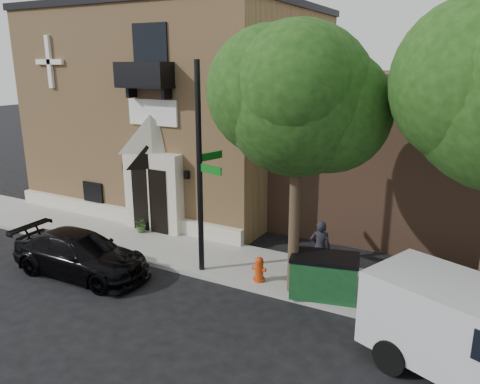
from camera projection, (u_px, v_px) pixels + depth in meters
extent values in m
plane|color=black|center=(129.00, 261.00, 16.52)|extent=(120.00, 120.00, 0.00)
cube|color=gray|center=(177.00, 250.00, 17.31)|extent=(42.00, 3.00, 0.15)
cube|color=tan|center=(186.00, 109.00, 23.47)|extent=(12.00, 10.00, 9.00)
cube|color=black|center=(183.00, 11.00, 22.23)|extent=(12.20, 10.20, 0.30)
cube|color=beige|center=(120.00, 214.00, 20.22)|extent=(12.00, 0.30, 0.60)
cube|color=beige|center=(154.00, 192.00, 18.84)|extent=(2.60, 0.55, 3.20)
pyramid|color=beige|center=(151.00, 134.00, 18.21)|extent=(2.60, 0.55, 1.50)
cube|color=black|center=(150.00, 201.00, 18.68)|extent=(1.70, 0.06, 2.60)
cube|color=beige|center=(149.00, 201.00, 18.64)|extent=(0.06, 0.04, 2.60)
cube|color=white|center=(153.00, 112.00, 18.16)|extent=(2.30, 0.10, 1.00)
cube|color=black|center=(145.00, 87.00, 17.56)|extent=(2.20, 0.90, 0.10)
cube|color=black|center=(137.00, 75.00, 17.08)|extent=(2.20, 0.06, 0.90)
cube|color=black|center=(123.00, 74.00, 17.92)|extent=(0.06, 0.90, 0.90)
cube|color=black|center=(167.00, 75.00, 16.96)|extent=(0.06, 0.90, 0.90)
cube|color=black|center=(150.00, 54.00, 17.60)|extent=(1.60, 0.08, 2.20)
cube|color=white|center=(49.00, 62.00, 20.16)|extent=(0.22, 0.14, 2.20)
cube|color=white|center=(49.00, 62.00, 20.16)|extent=(1.60, 0.14, 0.22)
cube|color=black|center=(93.00, 193.00, 20.83)|extent=(1.10, 0.10, 1.00)
cube|color=orange|center=(94.00, 193.00, 20.85)|extent=(0.85, 0.06, 0.75)
cube|color=black|center=(125.00, 166.00, 19.44)|extent=(0.18, 0.18, 0.32)
cube|color=black|center=(187.00, 175.00, 18.01)|extent=(0.18, 0.18, 0.32)
cylinder|color=#38281C|center=(294.00, 224.00, 13.54)|extent=(0.32, 0.32, 4.20)
sphere|color=#15380F|center=(298.00, 99.00, 12.59)|extent=(4.20, 4.20, 4.20)
sphere|color=#15380F|center=(330.00, 111.00, 12.55)|extent=(3.36, 3.36, 3.36)
sphere|color=#15380F|center=(272.00, 91.00, 12.69)|extent=(3.57, 3.57, 3.57)
sphere|color=#15380F|center=(296.00, 85.00, 11.80)|extent=(3.15, 3.15, 3.15)
sphere|color=#15380F|center=(478.00, 83.00, 10.30)|extent=(3.82, 3.82, 3.83)
imported|color=black|center=(81.00, 254.00, 15.33)|extent=(4.94, 2.15, 1.41)
cylinder|color=black|center=(391.00, 357.00, 10.49)|extent=(0.84, 0.54, 0.80)
cylinder|color=black|center=(436.00, 326.00, 11.73)|extent=(0.84, 0.54, 0.80)
cylinder|color=black|center=(199.00, 171.00, 14.63)|extent=(0.18, 0.18, 6.72)
cube|color=#0B6414|center=(210.00, 170.00, 14.26)|extent=(0.93, 0.29, 0.25)
cube|color=#0B6414|center=(211.00, 156.00, 14.88)|extent=(0.29, 0.93, 0.25)
cylinder|color=#B4350D|center=(259.00, 279.00, 14.70)|extent=(0.37, 0.37, 0.08)
cylinder|color=#B4350D|center=(259.00, 270.00, 14.61)|extent=(0.26, 0.26, 0.56)
sphere|color=#B4350D|center=(259.00, 261.00, 14.53)|extent=(0.26, 0.26, 0.26)
cylinder|color=#B4350D|center=(259.00, 269.00, 14.60)|extent=(0.46, 0.12, 0.12)
cube|color=#103D1A|center=(324.00, 277.00, 13.64)|extent=(2.07, 1.45, 1.15)
cube|color=black|center=(325.00, 257.00, 13.47)|extent=(2.14, 1.51, 0.13)
imported|color=#385B26|center=(142.00, 225.00, 18.82)|extent=(0.67, 0.61, 0.65)
imported|color=black|center=(320.00, 248.00, 14.96)|extent=(0.75, 0.58, 1.81)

